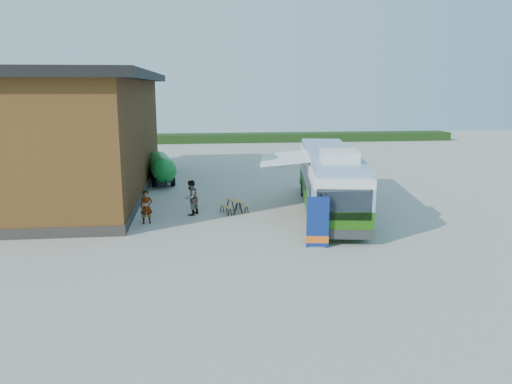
{
  "coord_description": "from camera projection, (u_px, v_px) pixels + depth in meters",
  "views": [
    {
      "loc": [
        -3.04,
        -22.18,
        6.66
      ],
      "look_at": [
        -0.24,
        2.31,
        1.4
      ],
      "focal_mm": 35.0,
      "sensor_mm": 36.0,
      "label": 1
    }
  ],
  "objects": [
    {
      "name": "ground",
      "position": [
        267.0,
        231.0,
        23.28
      ],
      "size": [
        100.0,
        100.0,
        0.0
      ],
      "primitive_type": "plane",
      "color": "#BCB7AD",
      "rests_on": "ground"
    },
    {
      "name": "hedge",
      "position": [
        290.0,
        137.0,
        60.99
      ],
      "size": [
        40.0,
        3.0,
        1.0
      ],
      "primitive_type": "cube",
      "color": "#264419",
      "rests_on": "ground"
    },
    {
      "name": "barn",
      "position": [
        79.0,
        136.0,
        31.08
      ],
      "size": [
        9.6,
        21.2,
        7.5
      ],
      "color": "brown",
      "rests_on": "ground"
    },
    {
      "name": "banner",
      "position": [
        318.0,
        227.0,
        20.76
      ],
      "size": [
        0.95,
        0.28,
        2.19
      ],
      "rotation": [
        0.0,
        0.0,
        -0.16
      ],
      "color": "navy",
      "rests_on": "ground"
    },
    {
      "name": "person_b",
      "position": [
        191.0,
        198.0,
        26.08
      ],
      "size": [
        1.08,
        1.13,
        1.85
      ],
      "primitive_type": "imported",
      "rotation": [
        0.0,
        0.0,
        -2.15
      ],
      "color": "#999999",
      "rests_on": "ground"
    },
    {
      "name": "awning",
      "position": [
        291.0,
        162.0,
        26.17
      ],
      "size": [
        3.5,
        4.94,
        0.54
      ],
      "rotation": [
        0.0,
        0.0,
        -0.16
      ],
      "color": "white",
      "rests_on": "ground"
    },
    {
      "name": "bus",
      "position": [
        330.0,
        178.0,
        26.7
      ],
      "size": [
        4.52,
        12.65,
        3.81
      ],
      "rotation": [
        0.0,
        0.0,
        -0.16
      ],
      "color": "#2C6911",
      "rests_on": "ground"
    },
    {
      "name": "picnic_table",
      "position": [
        234.0,
        203.0,
        26.61
      ],
      "size": [
        1.57,
        1.51,
        0.7
      ],
      "rotation": [
        0.0,
        0.0,
        0.43
      ],
      "color": "tan",
      "rests_on": "ground"
    },
    {
      "name": "person_a",
      "position": [
        146.0,
        207.0,
        24.48
      ],
      "size": [
        0.68,
        0.52,
        1.65
      ],
      "primitive_type": "imported",
      "rotation": [
        0.0,
        0.0,
        0.23
      ],
      "color": "#999999",
      "rests_on": "ground"
    },
    {
      "name": "slurry_tanker",
      "position": [
        161.0,
        167.0,
        34.43
      ],
      "size": [
        2.3,
        5.45,
        2.04
      ],
      "rotation": [
        0.0,
        0.0,
        0.19
      ],
      "color": "#188733",
      "rests_on": "ground"
    }
  ]
}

